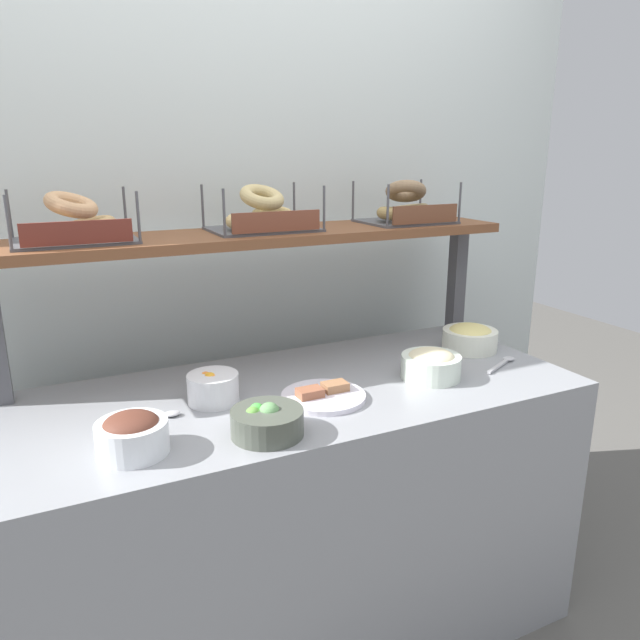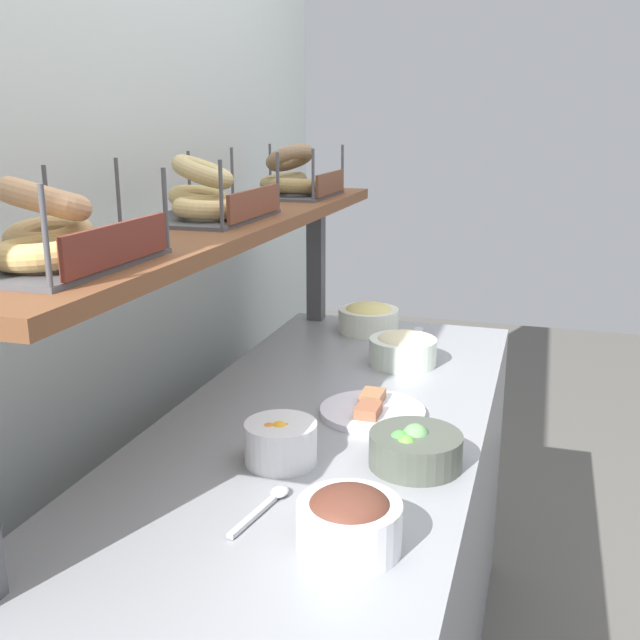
{
  "view_description": "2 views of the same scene",
  "coord_description": "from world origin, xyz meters",
  "views": [
    {
      "loc": [
        -0.66,
        -1.49,
        1.52
      ],
      "look_at": [
        0.09,
        0.04,
        1.04
      ],
      "focal_mm": 33.6,
      "sensor_mm": 36.0,
      "label": 1
    },
    {
      "loc": [
        -1.48,
        -0.44,
        1.5
      ],
      "look_at": [
        0.06,
        0.03,
        1.06
      ],
      "focal_mm": 41.43,
      "sensor_mm": 36.0,
      "label": 2
    }
  ],
  "objects": [
    {
      "name": "bowl_egg_salad",
      "position": [
        0.69,
        0.07,
        0.9
      ],
      "size": [
        0.19,
        0.19,
        0.09
      ],
      "color": "white",
      "rests_on": "deli_counter"
    },
    {
      "name": "bowl_veggie_mix",
      "position": [
        -0.19,
        -0.23,
        0.89
      ],
      "size": [
        0.18,
        0.18,
        0.08
      ],
      "color": "#4C5247",
      "rests_on": "deli_counter"
    },
    {
      "name": "back_wall",
      "position": [
        0.0,
        0.55,
        1.2
      ],
      "size": [
        2.87,
        0.06,
        2.4
      ],
      "primitive_type": "cube",
      "color": "silver",
      "rests_on": "ground_plane"
    },
    {
      "name": "bowl_fruit_salad",
      "position": [
        -0.25,
        0.02,
        0.89
      ],
      "size": [
        0.14,
        0.14,
        0.09
      ],
      "color": "white",
      "rests_on": "deli_counter"
    },
    {
      "name": "serving_plate_white",
      "position": [
        0.03,
        -0.1,
        0.86
      ],
      "size": [
        0.24,
        0.24,
        0.04
      ],
      "color": "white",
      "rests_on": "deli_counter"
    },
    {
      "name": "ground_plane",
      "position": [
        0.0,
        0.0,
        0.0
      ],
      "size": [
        8.0,
        8.0,
        0.0
      ],
      "primitive_type": "plane",
      "color": "#595651"
    },
    {
      "name": "deli_counter",
      "position": [
        0.0,
        0.0,
        0.42
      ],
      "size": [
        1.67,
        0.7,
        0.85
      ],
      "primitive_type": "cube",
      "color": "gray",
      "rests_on": "ground_plane"
    },
    {
      "name": "bowl_chocolate_spread",
      "position": [
        -0.5,
        -0.19,
        0.9
      ],
      "size": [
        0.16,
        0.16,
        0.1
      ],
      "color": "white",
      "rests_on": "deli_counter"
    },
    {
      "name": "serving_spoon_near_plate",
      "position": [
        0.69,
        -0.1,
        0.86
      ],
      "size": [
        0.17,
        0.09,
        0.01
      ],
      "color": "#B7B7BC",
      "rests_on": "deli_counter"
    },
    {
      "name": "serving_spoon_by_edge",
      "position": [
        -0.41,
        -0.02,
        0.86
      ],
      "size": [
        0.18,
        0.05,
        0.01
      ],
      "color": "#B7B7BC",
      "rests_on": "deli_counter"
    },
    {
      "name": "bagel_basket_plain",
      "position": [
        0.01,
        0.28,
        1.33
      ],
      "size": [
        0.33,
        0.25,
        0.15
      ],
      "color": "#4C4C51",
      "rests_on": "upper_shelf"
    },
    {
      "name": "bagel_basket_sesame",
      "position": [
        -0.55,
        0.27,
        1.33
      ],
      "size": [
        0.32,
        0.24,
        0.14
      ],
      "color": "#4C4C51",
      "rests_on": "upper_shelf"
    },
    {
      "name": "shelf_riser_right",
      "position": [
        0.77,
        0.27,
        1.05
      ],
      "size": [
        0.05,
        0.05,
        0.4
      ],
      "primitive_type": "cube",
      "color": "#4C4C51",
      "rests_on": "deli_counter"
    },
    {
      "name": "upper_shelf",
      "position": [
        0.0,
        0.27,
        1.26
      ],
      "size": [
        1.63,
        0.32,
        0.03
      ],
      "primitive_type": "cube",
      "color": "brown",
      "rests_on": "shelf_riser_left"
    },
    {
      "name": "bagel_basket_everything",
      "position": [
        0.53,
        0.27,
        1.33
      ],
      "size": [
        0.3,
        0.26,
        0.15
      ],
      "color": "#4C4C51",
      "rests_on": "upper_shelf"
    },
    {
      "name": "bowl_potato_salad",
      "position": [
        0.4,
        -0.09,
        0.9
      ],
      "size": [
        0.18,
        0.18,
        0.09
      ],
      "color": "silver",
      "rests_on": "deli_counter"
    }
  ]
}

